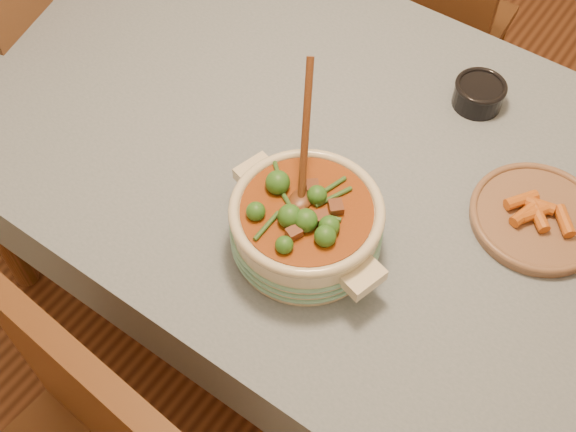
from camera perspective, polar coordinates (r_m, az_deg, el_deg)
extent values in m
plane|color=#412112|center=(2.23, 0.72, -6.46)|extent=(4.50, 4.50, 0.00)
cube|color=brown|center=(1.64, 0.98, 5.85)|extent=(1.60, 1.00, 0.05)
cube|color=gray|center=(1.62, 0.99, 6.50)|extent=(1.68, 1.08, 0.01)
cylinder|color=brown|center=(2.47, -7.61, 13.64)|extent=(0.07, 0.07, 0.70)
cylinder|color=beige|center=(1.39, 1.45, -0.88)|extent=(0.35, 0.35, 0.11)
torus|color=beige|center=(1.34, 1.50, 0.47)|extent=(0.29, 0.29, 0.02)
cube|color=beige|center=(1.31, 6.01, -4.95)|extent=(0.06, 0.09, 0.03)
cube|color=beige|center=(1.45, -2.65, 3.56)|extent=(0.06, 0.09, 0.03)
cylinder|color=#994116|center=(1.35, 1.49, 0.29)|extent=(0.25, 0.25, 0.02)
cylinder|color=black|center=(1.71, 14.83, 9.24)|extent=(0.12, 0.12, 0.06)
torus|color=black|center=(1.69, 15.03, 9.90)|extent=(0.12, 0.12, 0.01)
cylinder|color=black|center=(1.70, 14.95, 9.64)|extent=(0.09, 0.09, 0.01)
cylinder|color=#836048|center=(1.54, 19.06, -0.18)|extent=(0.32, 0.32, 0.02)
torus|color=#836048|center=(1.53, 19.16, 0.02)|extent=(0.27, 0.27, 0.02)
cube|color=brown|center=(2.47, 12.00, 14.62)|extent=(0.41, 0.41, 0.04)
cube|color=brown|center=(2.21, 11.10, 16.27)|extent=(0.38, 0.07, 0.41)
cylinder|color=brown|center=(2.69, 15.87, 11.82)|extent=(0.04, 0.04, 0.41)
cylinder|color=brown|center=(2.76, 9.47, 14.46)|extent=(0.04, 0.04, 0.41)
cylinder|color=brown|center=(2.46, 13.14, 7.51)|extent=(0.04, 0.04, 0.41)
cylinder|color=brown|center=(2.53, 6.29, 10.44)|extent=(0.04, 0.04, 0.41)
cube|color=brown|center=(1.36, -14.34, -14.69)|extent=(0.45, 0.08, 0.48)
cube|color=brown|center=(2.33, -20.99, 11.78)|extent=(0.55, 0.55, 0.04)
cube|color=brown|center=(2.07, -18.33, 15.60)|extent=(0.15, 0.45, 0.49)
cylinder|color=brown|center=(2.70, -20.55, 11.58)|extent=(0.04, 0.04, 0.49)
cylinder|color=brown|center=(2.50, -13.26, 9.82)|extent=(0.04, 0.04, 0.49)
cylinder|color=brown|center=(2.30, -17.93, 3.19)|extent=(0.04, 0.04, 0.49)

